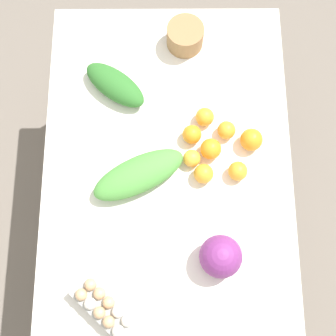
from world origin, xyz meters
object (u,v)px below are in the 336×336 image
Objects in this scene: orange_0 at (238,171)px; greens_bunch_kale at (116,85)px; egg_carton at (106,307)px; orange_6 at (192,158)px; orange_1 at (211,149)px; orange_4 at (205,117)px; orange_5 at (192,134)px; cabbage_purple at (221,256)px; orange_2 at (227,130)px; greens_bunch_scallion at (139,175)px; paper_bag at (186,36)px; orange_7 at (204,174)px; orange_3 at (252,140)px.

greens_bunch_kale is at bearing 52.99° from orange_0.
greens_bunch_kale is (0.81, -0.01, -0.00)m from egg_carton.
orange_6 is (-0.29, -0.29, -0.01)m from greens_bunch_kale.
egg_carton is 3.19× the size of orange_1.
greens_bunch_kale is at bearing 69.05° from orange_4.
egg_carton is at bearing 135.49° from orange_0.
orange_4 is at bearing -34.94° from orange_5.
egg_carton reaches higher than orange_4.
cabbage_purple reaches higher than orange_1.
orange_1 reaches higher than orange_2.
cabbage_purple is at bearing -166.16° from orange_6.
greens_bunch_scallion is at bearing 43.73° from cabbage_purple.
orange_2 is at bearing -50.19° from orange_6.
greens_bunch_kale is 3.72× the size of orange_5.
orange_5 is (-0.20, -0.29, -0.01)m from greens_bunch_kale.
greens_bunch_scallion is at bearing -165.05° from greens_bunch_kale.
greens_bunch_scallion is 4.49× the size of orange_1.
orange_0 is 1.10× the size of orange_6.
cabbage_purple is at bearing -169.14° from orange_5.
orange_6 is at bearing -177.91° from paper_bag.
orange_7 reaches higher than orange_4.
cabbage_purple is at bearing -136.27° from greens_bunch_scallion.
orange_3 reaches higher than orange_1.
orange_4 is at bearing 56.26° from orange_2.
orange_5 reaches higher than orange_4.
orange_2 is at bearing -113.61° from greens_bunch_kale.
greens_bunch_kale is at bearing 43.13° from orange_7.
greens_bunch_kale reaches higher than orange_1.
orange_5 is (0.02, 0.22, -0.01)m from orange_3.
orange_2 is (0.17, -0.32, -0.01)m from greens_bunch_scallion.
orange_4 is (0.52, 0.04, -0.04)m from cabbage_purple.
orange_4 is (0.13, 0.02, -0.00)m from orange_1.
orange_4 is at bearing -110.95° from greens_bunch_kale.
greens_bunch_kale reaches higher than orange_0.
egg_carton is 0.71× the size of greens_bunch_scallion.
orange_6 is at bearing 115.84° from orange_1.
orange_1 is at bearing -64.16° from orange_6.
orange_4 is (0.23, -0.24, -0.01)m from greens_bunch_scallion.
orange_6 is (-0.16, 0.05, -0.00)m from orange_4.
greens_bunch_kale is at bearing 44.60° from orange_6.
greens_bunch_scallion reaches higher than orange_2.
greens_bunch_kale is at bearing 127.20° from paper_bag.
greens_bunch_kale is 3.21× the size of orange_3.
greens_bunch_kale is 0.44m from orange_1.
cabbage_purple is 0.47m from orange_2.
egg_carton is 3.55× the size of orange_4.
cabbage_purple is 0.30m from orange_7.
orange_1 is 1.11× the size of orange_4.
egg_carton reaches higher than orange_1.
egg_carton is 1.05m from paper_bag.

